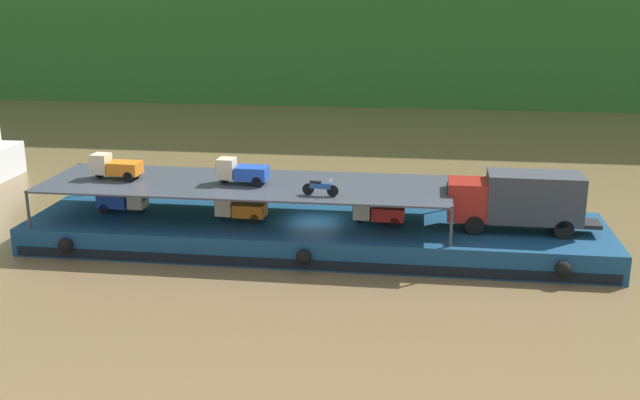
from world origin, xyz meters
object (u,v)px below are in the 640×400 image
object	(u,v)px
cargo_barge	(315,234)
covered_lorry	(518,199)
mini_truck_lower_aft	(240,208)
mini_truck_upper_mid	(242,171)
mini_truck_upper_stern	(115,167)
mini_truck_lower_mid	(378,211)
mini_truck_lower_stern	(124,200)
motorcycle_upper_port	(320,187)

from	to	relation	value
cargo_barge	covered_lorry	world-z (taller)	covered_lorry
mini_truck_lower_aft	mini_truck_upper_mid	size ratio (longest dim) A/B	1.01
cargo_barge	mini_truck_upper_stern	world-z (taller)	mini_truck_upper_stern
mini_truck_lower_aft	mini_truck_lower_mid	xyz separation A→B (m)	(7.49, 0.37, 0.00)
mini_truck_lower_stern	motorcycle_upper_port	distance (m)	11.88
covered_lorry	mini_truck_lower_mid	bearing A→B (deg)	178.37
mini_truck_lower_mid	motorcycle_upper_port	distance (m)	3.88
cargo_barge	covered_lorry	distance (m)	10.99
covered_lorry	cargo_barge	bearing A→B (deg)	178.91
mini_truck_lower_mid	mini_truck_lower_aft	bearing A→B (deg)	-177.15
mini_truck_upper_stern	cargo_barge	bearing A→B (deg)	-0.07
mini_truck_lower_stern	mini_truck_upper_mid	xyz separation A→B (m)	(7.00, -0.48, 2.00)
mini_truck_lower_aft	motorcycle_upper_port	size ratio (longest dim) A/B	1.47
covered_lorry	motorcycle_upper_port	bearing A→B (deg)	-170.29
mini_truck_lower_mid	mini_truck_upper_mid	size ratio (longest dim) A/B	1.00
covered_lorry	motorcycle_upper_port	xyz separation A→B (m)	(-10.14, -1.74, 0.74)
motorcycle_upper_port	covered_lorry	bearing A→B (deg)	9.71
mini_truck_lower_stern	cargo_barge	bearing A→B (deg)	-1.79
mini_truck_lower_mid	cargo_barge	bearing A→B (deg)	-179.95
mini_truck_lower_stern	mini_truck_lower_aft	xyz separation A→B (m)	(6.91, -0.71, 0.00)
mini_truck_lower_mid	covered_lorry	bearing A→B (deg)	-1.63
cargo_barge	covered_lorry	size ratio (longest dim) A/B	3.98
mini_truck_lower_aft	mini_truck_upper_mid	bearing A→B (deg)	67.93
cargo_barge	mini_truck_lower_mid	size ratio (longest dim) A/B	11.29
mini_truck_upper_mid	mini_truck_upper_stern	bearing A→B (deg)	178.84
mini_truck_upper_stern	motorcycle_upper_port	bearing A→B (deg)	-9.45
mini_truck_lower_stern	mini_truck_lower_aft	distance (m)	6.94
mini_truck_lower_mid	mini_truck_upper_stern	bearing A→B (deg)	179.96
mini_truck_upper_mid	mini_truck_lower_aft	bearing A→B (deg)	-112.07
motorcycle_upper_port	cargo_barge	bearing A→B (deg)	106.28
mini_truck_upper_mid	motorcycle_upper_port	bearing A→B (deg)	-21.76
covered_lorry	mini_truck_lower_aft	xyz separation A→B (m)	(-14.76, -0.17, -1.00)
mini_truck_lower_aft	motorcycle_upper_port	world-z (taller)	motorcycle_upper_port
mini_truck_lower_stern	covered_lorry	bearing A→B (deg)	-1.45
cargo_barge	covered_lorry	bearing A→B (deg)	-1.09
mini_truck_upper_stern	motorcycle_upper_port	xyz separation A→B (m)	(11.74, -1.95, -0.26)
covered_lorry	mini_truck_lower_aft	world-z (taller)	covered_lorry
mini_truck_lower_aft	mini_truck_upper_stern	world-z (taller)	mini_truck_upper_stern
cargo_barge	mini_truck_upper_stern	bearing A→B (deg)	179.93
covered_lorry	mini_truck_lower_aft	bearing A→B (deg)	-179.36
covered_lorry	mini_truck_upper_mid	size ratio (longest dim) A/B	2.84
mini_truck_lower_aft	mini_truck_lower_mid	size ratio (longest dim) A/B	1.00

